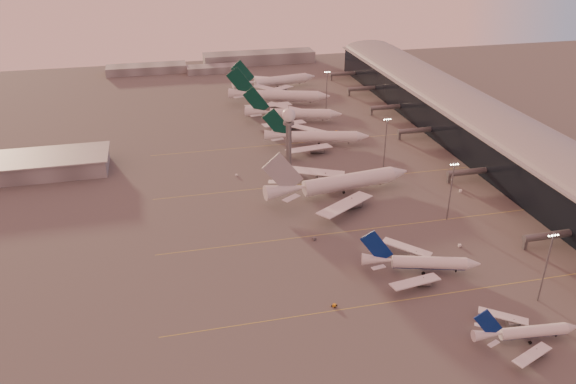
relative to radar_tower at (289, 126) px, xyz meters
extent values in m
plane|color=#4D4A4B|center=(-5.00, -120.00, -20.95)|extent=(700.00, 700.00, 0.00)
cube|color=gold|center=(25.00, -110.00, -20.94)|extent=(180.00, 0.25, 0.02)
cube|color=gold|center=(25.00, -65.00, -20.94)|extent=(180.00, 0.25, 0.02)
cube|color=gold|center=(25.00, -20.00, -20.94)|extent=(180.00, 0.25, 0.02)
cube|color=gold|center=(25.00, 30.00, -20.94)|extent=(180.00, 0.25, 0.02)
cube|color=black|center=(103.00, -10.00, -11.95)|extent=(36.00, 360.00, 18.00)
cylinder|color=gray|center=(103.00, -10.00, -2.95)|extent=(10.08, 360.00, 10.08)
cube|color=gray|center=(103.00, -10.00, -2.75)|extent=(40.00, 362.00, 0.80)
cylinder|color=slate|center=(77.00, -92.00, -16.45)|extent=(22.00, 2.80, 2.80)
cube|color=slate|center=(67.00, -92.00, -18.75)|extent=(1.20, 1.20, 4.40)
cylinder|color=slate|center=(77.00, -34.00, -16.45)|extent=(22.00, 2.80, 2.80)
cube|color=slate|center=(67.00, -34.00, -18.75)|extent=(1.20, 1.20, 4.40)
cylinder|color=slate|center=(77.00, 22.00, -16.45)|extent=(22.00, 2.80, 2.80)
cube|color=slate|center=(67.00, 22.00, -18.75)|extent=(1.20, 1.20, 4.40)
cylinder|color=slate|center=(77.00, 64.00, -16.45)|extent=(22.00, 2.80, 2.80)
cube|color=slate|center=(67.00, 64.00, -18.75)|extent=(1.20, 1.20, 4.40)
cylinder|color=slate|center=(77.00, 106.00, -16.45)|extent=(22.00, 2.80, 2.80)
cube|color=slate|center=(67.00, 106.00, -18.75)|extent=(1.20, 1.20, 4.40)
cylinder|color=slate|center=(77.00, 146.00, -16.45)|extent=(22.00, 2.80, 2.80)
cube|color=slate|center=(67.00, 146.00, -18.75)|extent=(1.20, 1.20, 4.40)
cube|color=slate|center=(-125.00, 20.00, -16.95)|extent=(80.00, 25.00, 8.00)
cube|color=gray|center=(-125.00, 20.00, -12.75)|extent=(82.00, 27.00, 0.60)
cylinder|color=slate|center=(0.00, 0.00, -9.95)|extent=(2.60, 2.60, 22.00)
cylinder|color=slate|center=(0.00, 0.00, 1.55)|extent=(5.20, 5.20, 1.20)
sphere|color=silver|center=(0.00, 0.00, 5.45)|extent=(6.40, 6.40, 6.40)
cylinder|color=slate|center=(0.00, 0.00, 9.15)|extent=(0.16, 0.16, 2.00)
cylinder|color=slate|center=(53.00, -120.00, -8.45)|extent=(0.56, 0.56, 25.00)
cube|color=slate|center=(53.00, -120.00, 3.55)|extent=(3.60, 0.25, 0.25)
sphere|color=#FFEABF|center=(51.50, -120.00, 3.15)|extent=(0.56, 0.56, 0.56)
sphere|color=#FFEABF|center=(52.50, -120.00, 3.15)|extent=(0.56, 0.56, 0.56)
sphere|color=#FFEABF|center=(53.50, -120.00, 3.15)|extent=(0.56, 0.56, 0.56)
sphere|color=#FFEABF|center=(54.50, -120.00, 3.15)|extent=(0.56, 0.56, 0.56)
cylinder|color=slate|center=(50.00, -65.00, -8.45)|extent=(0.56, 0.56, 25.00)
cube|color=slate|center=(50.00, -65.00, 3.55)|extent=(3.60, 0.25, 0.25)
sphere|color=#FFEABF|center=(48.50, -65.00, 3.15)|extent=(0.56, 0.56, 0.56)
sphere|color=#FFEABF|center=(49.50, -65.00, 3.15)|extent=(0.56, 0.56, 0.56)
sphere|color=#FFEABF|center=(50.50, -65.00, 3.15)|extent=(0.56, 0.56, 0.56)
sphere|color=#FFEABF|center=(51.50, -65.00, 3.15)|extent=(0.56, 0.56, 0.56)
cylinder|color=slate|center=(45.00, -10.00, -8.45)|extent=(0.56, 0.56, 25.00)
cube|color=slate|center=(45.00, -10.00, 3.55)|extent=(3.60, 0.25, 0.25)
sphere|color=#FFEABF|center=(43.50, -10.00, 3.15)|extent=(0.56, 0.56, 0.56)
sphere|color=#FFEABF|center=(44.50, -10.00, 3.15)|extent=(0.56, 0.56, 0.56)
sphere|color=#FFEABF|center=(45.50, -10.00, 3.15)|extent=(0.56, 0.56, 0.56)
sphere|color=#FFEABF|center=(46.50, -10.00, 3.15)|extent=(0.56, 0.56, 0.56)
cylinder|color=slate|center=(43.00, 80.00, -8.45)|extent=(0.56, 0.56, 25.00)
cube|color=slate|center=(43.00, 80.00, 3.55)|extent=(3.60, 0.25, 0.25)
sphere|color=#FFEABF|center=(41.50, 80.00, 3.15)|extent=(0.56, 0.56, 0.56)
sphere|color=#FFEABF|center=(42.50, 80.00, 3.15)|extent=(0.56, 0.56, 0.56)
sphere|color=#FFEABF|center=(43.50, 80.00, 3.15)|extent=(0.56, 0.56, 0.56)
sphere|color=#FFEABF|center=(44.50, 80.00, 3.15)|extent=(0.56, 0.56, 0.56)
cube|color=slate|center=(-65.00, 200.00, -17.95)|extent=(60.00, 18.00, 6.00)
cube|color=slate|center=(25.00, 210.00, -16.45)|extent=(90.00, 20.00, 9.00)
cube|color=slate|center=(-15.00, 190.00, -18.45)|extent=(40.00, 15.00, 5.00)
cylinder|color=silver|center=(39.80, -135.86, -18.20)|extent=(20.03, 5.23, 3.37)
cylinder|color=navy|center=(39.80, -135.86, -18.96)|extent=(19.55, 4.25, 2.43)
cone|color=silver|center=(51.57, -136.97, -18.20)|extent=(4.13, 3.72, 3.37)
cone|color=silver|center=(25.81, -134.53, -17.78)|extent=(8.59, 4.14, 3.37)
cube|color=silver|center=(34.18, -143.66, -18.79)|extent=(14.50, 8.56, 1.06)
cylinder|color=slate|center=(36.77, -141.93, -20.33)|extent=(4.02, 2.54, 2.19)
cube|color=slate|center=(36.77, -141.93, -19.38)|extent=(0.29, 0.25, 1.35)
cube|color=silver|center=(35.75, -127.14, -18.79)|extent=(13.78, 10.66, 1.06)
cylinder|color=slate|center=(37.96, -129.32, -20.33)|extent=(4.02, 2.54, 2.19)
cube|color=slate|center=(37.96, -129.32, -19.38)|extent=(0.29, 0.25, 1.35)
cube|color=navy|center=(25.40, -134.49, -13.61)|extent=(9.24, 1.18, 10.05)
cube|color=silver|center=(25.48, -138.35, -17.69)|extent=(4.09, 2.69, 0.22)
cube|color=silver|center=(26.20, -130.72, -17.69)|extent=(4.02, 3.22, 0.22)
cylinder|color=black|center=(47.29, -136.57, -20.51)|extent=(0.44, 0.44, 0.89)
cylinder|color=black|center=(38.40, -133.76, -20.46)|extent=(1.01, 0.53, 0.98)
cylinder|color=black|center=(38.03, -137.65, -20.46)|extent=(1.01, 0.53, 0.98)
cylinder|color=silver|center=(25.91, -97.62, -17.50)|extent=(24.98, 11.09, 4.22)
cylinder|color=navy|center=(25.91, -97.62, -18.45)|extent=(24.17, 9.82, 3.04)
cone|color=silver|center=(40.10, -101.82, -17.50)|extent=(5.80, 5.41, 4.22)
cone|color=silver|center=(9.03, -92.62, -16.98)|extent=(11.17, 7.00, 4.22)
cube|color=silver|center=(17.12, -105.85, -18.24)|extent=(18.41, 7.65, 1.33)
cylinder|color=slate|center=(20.72, -104.35, -20.17)|extent=(5.38, 3.99, 2.75)
cube|color=slate|center=(20.72, -104.35, -18.98)|extent=(0.40, 0.36, 1.69)
cube|color=silver|center=(23.02, -85.92, -18.24)|extent=(15.71, 15.54, 1.33)
cylinder|color=slate|center=(25.22, -89.14, -20.17)|extent=(5.38, 3.99, 2.75)
cube|color=slate|center=(25.22, -89.14, -18.98)|extent=(0.40, 0.36, 1.69)
cube|color=navy|center=(8.53, -92.47, -11.75)|extent=(11.22, 3.66, 12.59)
cube|color=silver|center=(7.70, -97.23, -16.87)|extent=(5.03, 2.57, 0.28)
cube|color=silver|center=(10.43, -88.03, -16.87)|extent=(4.76, 4.57, 0.28)
cylinder|color=black|center=(34.95, -100.29, -20.39)|extent=(0.56, 0.56, 1.11)
cylinder|color=black|center=(24.69, -94.70, -20.34)|extent=(1.33, 0.88, 1.22)
cylinder|color=black|center=(23.30, -99.39, -20.34)|extent=(1.33, 0.88, 1.22)
cylinder|color=silver|center=(19.03, -33.38, -16.42)|extent=(42.34, 11.95, 6.54)
cylinder|color=silver|center=(19.03, -33.38, -17.89)|extent=(41.27, 10.02, 4.71)
cone|color=silver|center=(43.78, -30.12, -16.42)|extent=(8.88, 7.54, 6.54)
cone|color=silver|center=(-10.41, -37.26, -15.60)|extent=(18.25, 8.77, 6.54)
cube|color=silver|center=(11.18, -51.96, -17.56)|extent=(28.49, 23.11, 1.94)
cylinder|color=slate|center=(15.66, -47.23, -20.21)|extent=(8.58, 5.27, 4.25)
cube|color=slate|center=(15.66, -47.23, -18.70)|extent=(0.35, 0.30, 2.62)
cube|color=silver|center=(6.63, -17.47, -17.56)|extent=(30.57, 17.03, 1.94)
cylinder|color=slate|center=(12.19, -20.88, -20.21)|extent=(8.58, 5.27, 4.25)
cube|color=slate|center=(12.19, -20.88, -18.70)|extent=(0.35, 0.30, 2.62)
cube|color=#9EA0A5|center=(-11.28, -37.37, -7.87)|extent=(18.01, 2.73, 19.40)
cube|color=silver|center=(-9.70, -45.33, -15.43)|extent=(8.43, 7.00, 0.26)
cube|color=silver|center=(-11.82, -29.28, -15.43)|extent=(8.64, 5.45, 0.26)
cylinder|color=black|center=(34.79, -31.30, -20.42)|extent=(0.53, 0.53, 1.05)
cylinder|color=black|center=(15.38, -31.52, -20.37)|extent=(1.22, 0.67, 1.16)
cylinder|color=black|center=(15.98, -36.12, -20.37)|extent=(1.22, 0.67, 1.16)
cylinder|color=silver|center=(24.79, 23.58, -17.05)|extent=(34.55, 13.12, 5.52)
cylinder|color=silver|center=(24.79, 23.58, -18.29)|extent=(33.54, 11.46, 3.97)
cone|color=silver|center=(44.66, 18.95, -17.05)|extent=(7.70, 6.87, 5.52)
cone|color=silver|center=(1.15, 29.08, -16.36)|extent=(15.22, 8.62, 5.52)
cube|color=silver|center=(13.32, 11.48, -18.02)|extent=(25.47, 11.94, 1.63)
cylinder|color=slate|center=(18.17, 13.84, -20.28)|extent=(7.26, 4.99, 3.58)
cube|color=slate|center=(18.17, 13.84, -18.98)|extent=(0.33, 0.30, 2.21)
cube|color=silver|center=(19.84, 39.49, -18.02)|extent=(22.49, 20.66, 1.63)
cylinder|color=slate|center=(23.14, 35.23, -20.28)|extent=(7.26, 4.99, 3.58)
cube|color=slate|center=(23.14, 35.23, -18.98)|extent=(0.33, 0.30, 2.21)
cube|color=#063429|center=(0.45, 29.24, -9.78)|extent=(14.85, 3.76, 16.32)
cube|color=silver|center=(-0.58, 22.69, -16.22)|extent=(7.01, 3.90, 0.24)
cube|color=silver|center=(2.42, 35.58, -16.22)|extent=(6.70, 6.10, 0.24)
cylinder|color=black|center=(37.44, 20.63, -20.47)|extent=(0.48, 0.48, 0.95)
cylinder|color=black|center=(22.57, 26.24, -20.43)|extent=(1.13, 0.70, 1.05)
cylinder|color=black|center=(21.63, 22.16, -20.43)|extent=(1.13, 0.70, 1.05)
cylinder|color=silver|center=(21.64, 62.28, -16.94)|extent=(35.39, 15.02, 5.67)
cylinder|color=silver|center=(21.64, 62.28, -18.22)|extent=(34.28, 13.30, 4.08)
cone|color=silver|center=(41.84, 56.58, -16.94)|extent=(8.09, 7.31, 5.67)
cone|color=silver|center=(-2.37, 69.07, -16.23)|extent=(15.73, 9.47, 5.67)
cube|color=silver|center=(9.29, 50.40, -17.93)|extent=(26.21, 11.19, 1.68)
cylinder|color=slate|center=(14.38, 52.60, -20.26)|extent=(7.55, 5.40, 3.69)
cube|color=slate|center=(14.38, 52.60, -18.92)|extent=(0.35, 0.32, 2.27)
cube|color=silver|center=(17.33, 78.87, -17.93)|extent=(22.53, 21.94, 1.68)
cylinder|color=slate|center=(20.52, 74.34, -20.26)|extent=(7.55, 5.40, 3.69)
cube|color=slate|center=(20.52, 74.34, -18.92)|extent=(0.35, 0.32, 2.27)
cube|color=#063429|center=(-3.08, 69.27, -9.46)|extent=(15.11, 4.57, 16.78)
cube|color=silver|center=(-4.46, 62.58, -16.09)|extent=(7.15, 3.72, 0.24)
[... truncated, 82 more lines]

